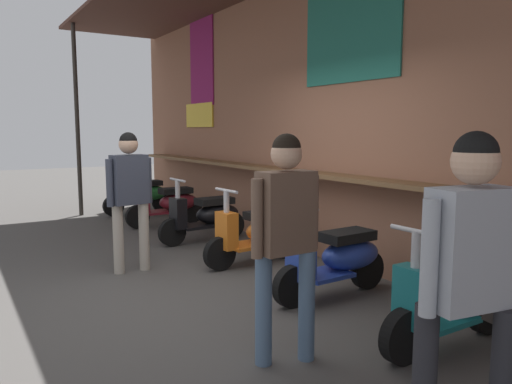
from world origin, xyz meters
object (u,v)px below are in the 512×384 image
Objects in this scene: scooter_blue at (338,258)px; scooter_teal at (456,296)px; scooter_maroon at (170,203)px; scooter_orange at (260,232)px; shopper_passing at (130,187)px; scooter_green at (142,194)px; scooter_black at (208,216)px; shopper_with_handbag at (472,268)px; shopper_browsing at (286,225)px.

scooter_teal is (1.35, 0.00, 0.00)m from scooter_blue.
scooter_maroon and scooter_orange have the same top height.
scooter_maroon is 2.91m from shopper_passing.
scooter_black is (2.91, 0.00, 0.00)m from scooter_green.
scooter_orange is 0.85× the size of shopper_with_handbag.
shopper_passing is (-2.82, -0.20, -0.00)m from shopper_browsing.
scooter_maroon is at bearing -0.44° from shopper_with_handbag.
scooter_teal is at bearing -111.26° from shopper_browsing.
scooter_blue is at bearing 86.98° from scooter_orange.
scooter_black is 4.03m from shopper_browsing.
scooter_green is 4.35m from scooter_orange.
scooter_blue is 0.86× the size of shopper_passing.
scooter_maroon is 1.00× the size of scooter_orange.
scooter_maroon and scooter_blue have the same top height.
scooter_black is 0.86× the size of shopper_browsing.
scooter_orange is at bearing -91.74° from scooter_blue.
scooter_black is at bearing -65.30° from shopper_passing.
scooter_maroon is 0.86× the size of shopper_passing.
scooter_orange and scooter_teal have the same top height.
shopper_browsing is at bearing 77.02° from scooter_green.
scooter_blue is at bearing 90.11° from scooter_maroon.
scooter_maroon is 4.38m from scooter_blue.
scooter_maroon is 0.86× the size of shopper_browsing.
shopper_with_handbag is at bearing 37.28° from scooter_teal.
scooter_green is 5.81m from scooter_blue.
scooter_green and scooter_black have the same top height.
scooter_orange is at bearing 90.11° from scooter_maroon.
scooter_teal is at bearing 86.98° from scooter_orange.
shopper_passing is at bearing 30.92° from scooter_black.
scooter_black is 1.44m from scooter_orange.
scooter_blue is at bearing -17.96° from shopper_with_handbag.
shopper_with_handbag reaches higher than scooter_orange.
shopper_browsing reaches higher than scooter_teal.
shopper_passing reaches higher than scooter_black.
scooter_black is at bearing -3.24° from shopper_with_handbag.
scooter_black is 4.24m from scooter_teal.
scooter_green is at bearing -11.72° from shopper_browsing.
shopper_passing reaches higher than scooter_orange.
scooter_maroon is at bearing -92.01° from scooter_black.
shopper_passing is (2.44, -1.47, 0.61)m from scooter_maroon.
scooter_blue is 2.51m from shopper_passing.
shopper_browsing reaches higher than scooter_orange.
scooter_blue is at bearing 87.99° from scooter_black.
scooter_black is at bearing -19.60° from shopper_browsing.
shopper_browsing reaches higher than scooter_black.
shopper_with_handbag reaches higher than scooter_maroon.
scooter_maroon is at bearing -90.14° from scooter_teal.
scooter_orange is 1.67m from shopper_passing.
scooter_green is 8.15m from shopper_with_handbag.
shopper_browsing is at bearing 76.48° from scooter_maroon.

